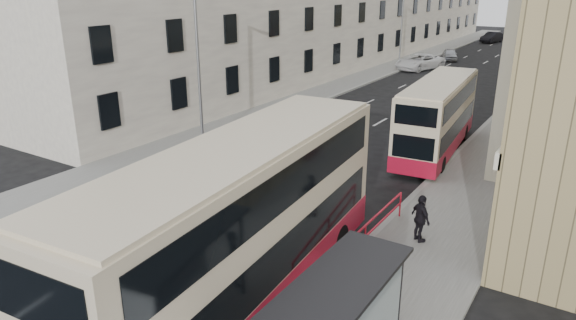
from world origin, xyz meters
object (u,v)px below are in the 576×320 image
Objects in this scene: street_lamp_far at (402,23)px; white_van at (420,62)px; bus_shelter at (338,320)px; car_silver at (450,55)px; pedestrian_near at (371,297)px; double_decker_front at (242,228)px; car_red at (543,49)px; pedestrian_far at (421,219)px; car_dark at (492,37)px; street_lamp_near at (199,63)px; double_decker_rear at (438,117)px.

white_van is (1.68, 1.24, -3.84)m from street_lamp_far.
bus_shelter is 53.26m from car_silver.
pedestrian_near is 42.93m from white_van.
bus_shelter is at bearing -54.02° from white_van.
double_decker_front is 42.93m from white_van.
car_red is at bearing 93.59° from bus_shelter.
pedestrian_far reaches higher than car_red.
pedestrian_near is 70.78m from car_dark.
white_van is at bearing -32.56° from pedestrian_far.
street_lamp_near reaches higher than white_van.
double_decker_front is 16.46m from double_decker_rear.
pedestrian_far is at bearing 95.83° from bus_shelter.
bus_shelter reaches higher than pedestrian_near.
street_lamp_far reaches higher than car_dark.
street_lamp_near reaches higher than pedestrian_near.
street_lamp_near reaches higher than bus_shelter.
double_decker_rear is 2.63× the size of car_silver.
car_dark is (0.27, 20.63, 0.12)m from car_silver.
street_lamp_far is at bearing -82.34° from car_dark.
pedestrian_far is 45.41m from car_silver.
car_silver is (-8.44, 50.07, -1.84)m from double_decker_front.
street_lamp_near reaches higher than car_silver.
car_dark is 12.62m from car_red.
double_decker_rear is 5.76× the size of pedestrian_far.
double_decker_front is at bearing -70.56° from car_dark.
white_van reaches higher than car_dark.
double_decker_rear reaches higher than bus_shelter.
double_decker_rear is 15.91m from pedestrian_near.
car_dark is (-11.96, 72.44, -1.38)m from bus_shelter.
pedestrian_far is at bearing -80.27° from double_decker_rear.
street_lamp_far is 0.81× the size of double_decker_rear.
double_decker_rear reaches higher than white_van.
street_lamp_far is 26.80m from double_decker_rear.
street_lamp_near is 0.65× the size of double_decker_front.
white_van reaches higher than car_silver.
street_lamp_far reaches higher than car_silver.
white_van is at bearing 72.44° from car_red.
car_dark is (-11.62, 69.82, -0.27)m from pedestrian_near.
bus_shelter is 19.38m from street_lamp_near.
double_decker_front is (10.90, -40.65, -2.16)m from street_lamp_far.
car_dark reaches higher than car_red.
pedestrian_near is at bearing -34.23° from street_lamp_near.
car_silver is at bearing 60.61° from car_red.
car_dark is (-8.48, 54.25, -1.22)m from double_decker_rear.
street_lamp_near is at bearing 20.52° from pedestrian_far.
bus_shelter is 0.53× the size of street_lamp_near.
double_decker_rear is at bearing -115.87° from pedestrian_near.
double_decker_front is 1.25× the size of double_decker_rear.
white_van is (1.68, 31.24, -3.84)m from street_lamp_near.
double_decker_front is 6.97m from pedestrian_far.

